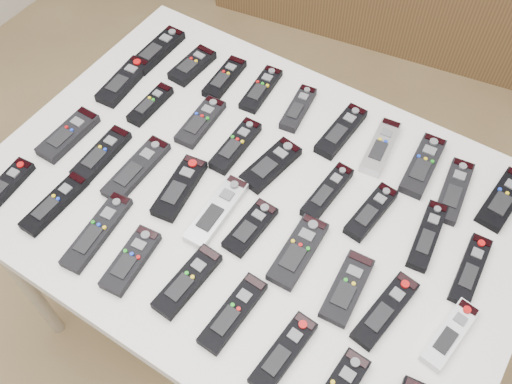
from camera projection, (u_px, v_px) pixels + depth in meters
The scene contains 38 objects.
ground at pixel (252, 361), 1.90m from camera, with size 4.00×4.00×0.00m, color brown.
table at pixel (256, 210), 1.38m from camera, with size 1.25×0.88×0.78m.
remote_0 at pixel (157, 50), 1.60m from camera, with size 0.06×0.19×0.02m, color black.
remote_1 at pixel (192, 65), 1.57m from camera, with size 0.06×0.14×0.02m, color black.
remote_2 at pixel (225, 78), 1.54m from camera, with size 0.05×0.16×0.02m, color black.
remote_3 at pixel (261, 89), 1.52m from camera, with size 0.05×0.17×0.02m, color black.
remote_4 at pixel (298, 108), 1.48m from camera, with size 0.04×0.15×0.02m, color black.
remote_5 at pixel (341, 131), 1.43m from camera, with size 0.05×0.18×0.02m, color black.
remote_6 at pixel (381, 147), 1.40m from camera, with size 0.05×0.17×0.02m, color #B7B7BC.
remote_7 at pixel (423, 165), 1.37m from camera, with size 0.06×0.19×0.02m, color black.
remote_8 at pixel (454, 191), 1.33m from camera, with size 0.05×0.18×0.02m, color black.
remote_9 at pixel (503, 199), 1.32m from camera, with size 0.06×0.18×0.02m, color black.
remote_10 at pixel (124, 81), 1.53m from camera, with size 0.06×0.18×0.02m, color black.
remote_11 at pixel (150, 104), 1.49m from camera, with size 0.04×0.15×0.02m, color black.
remote_12 at pixel (201, 122), 1.45m from camera, with size 0.05×0.17×0.02m, color black.
remote_13 at pixel (236, 146), 1.40m from camera, with size 0.05×0.17×0.02m, color black.
remote_14 at pixel (271, 165), 1.37m from camera, with size 0.06×0.16×0.02m, color black.
remote_15 at pixel (327, 192), 1.33m from camera, with size 0.04×0.17×0.02m, color black.
remote_16 at pixel (371, 212), 1.29m from camera, with size 0.05×0.16×0.02m, color black.
remote_17 at pixel (427, 236), 1.26m from camera, with size 0.04×0.18×0.02m, color black.
remote_18 at pixel (470, 270), 1.21m from camera, with size 0.04×0.17×0.02m, color black.
remote_19 at pixel (68, 135), 1.42m from camera, with size 0.06×0.17×0.02m, color black.
remote_20 at pixel (102, 154), 1.39m from camera, with size 0.05×0.17×0.02m, color black.
remote_21 at pixel (137, 169), 1.37m from camera, with size 0.06×0.20×0.02m, color black.
remote_22 at pixel (180, 188), 1.33m from camera, with size 0.06×0.18×0.02m, color black.
remote_23 at pixel (217, 211), 1.30m from camera, with size 0.05×0.20×0.02m, color #B7B7BC.
remote_24 at pixel (250, 228), 1.27m from camera, with size 0.05×0.15×0.02m, color black.
remote_25 at pixel (298, 251), 1.24m from camera, with size 0.06×0.18×0.02m, color black.
remote_26 at pixel (347, 288), 1.19m from camera, with size 0.06×0.17×0.02m, color black.
remote_27 at pixel (385, 310), 1.16m from camera, with size 0.05×0.18×0.02m, color black.
remote_28 at pixel (450, 334), 1.13m from camera, with size 0.05×0.16×0.02m, color silver.
remote_29 at pixel (5, 187), 1.34m from camera, with size 0.05×0.16×0.02m, color black.
remote_30 at pixel (55, 203), 1.31m from camera, with size 0.05×0.18×0.02m, color black.
remote_31 at pixel (97, 231), 1.27m from camera, with size 0.05×0.21×0.02m, color black.
remote_32 at pixel (131, 260), 1.22m from camera, with size 0.06×0.16×0.02m, color black.
remote_33 at pixel (188, 281), 1.20m from camera, with size 0.05×0.17×0.02m, color black.
remote_34 at pixel (233, 313), 1.16m from camera, with size 0.05×0.18×0.02m, color black.
remote_35 at pixel (283, 353), 1.11m from camera, with size 0.05×0.17×0.02m, color black.
Camera 1 is at (0.35, -0.51, 1.88)m, focal length 40.00 mm.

